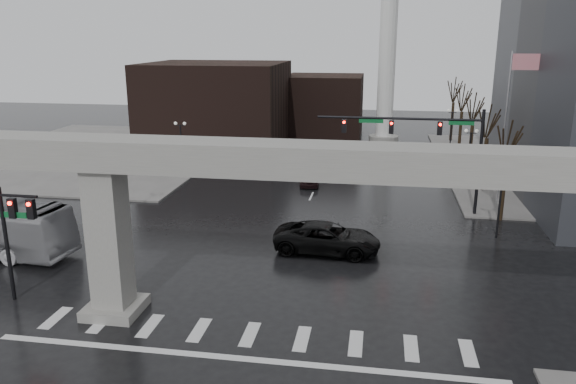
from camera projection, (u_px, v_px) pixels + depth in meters
name	position (u px, v px, depth m)	size (l,w,h in m)	color
ground	(255.00, 324.00, 26.49)	(160.00, 160.00, 0.00)	black
sidewalk_nw	(103.00, 152.00, 64.71)	(28.00, 36.00, 0.15)	slate
elevated_guideway	(281.00, 184.00, 24.43)	(48.00, 2.60, 8.70)	#97958F
building_far_left	(216.00, 105.00, 67.22)	(16.00, 14.00, 10.00)	black
building_far_mid	(324.00, 106.00, 75.13)	(10.00, 10.00, 8.00)	black
smokestack	(388.00, 33.00, 65.66)	(3.60, 3.60, 30.00)	white
signal_mast_arm	(428.00, 138.00, 41.38)	(12.12, 0.43, 8.00)	black
signal_left_pole	(14.00, 225.00, 27.77)	(2.30, 0.30, 6.00)	black
flagpole_assembly	(510.00, 111.00, 42.99)	(2.06, 0.12, 12.00)	silver
lamp_right_0	(501.00, 188.00, 36.76)	(1.22, 0.32, 5.11)	black
lamp_right_1	(470.00, 147.00, 50.06)	(1.22, 0.32, 5.11)	black
lamp_right_2	(452.00, 124.00, 63.36)	(1.22, 0.32, 5.11)	black
lamp_left_0	(115.00, 172.00, 40.95)	(1.22, 0.32, 5.11)	black
lamp_left_1	(181.00, 139.00, 54.25)	(1.22, 0.32, 5.11)	black
lamp_left_2	(221.00, 118.00, 67.55)	(1.22, 0.32, 5.11)	black
tree_right_0	(504.00, 183.00, 40.60)	(1.09, 1.58, 7.50)	black
tree_right_1	(485.00, 159.00, 48.18)	(1.09, 1.61, 7.67)	black
tree_right_2	(471.00, 142.00, 55.77)	(1.10, 1.63, 7.85)	black
tree_right_3	(461.00, 128.00, 63.35)	(1.11, 1.66, 8.02)	black
tree_right_4	(452.00, 118.00, 70.94)	(1.12, 1.69, 8.19)	black
pickup_truck	(327.00, 238.00, 35.01)	(3.05, 6.60, 1.84)	black
far_car	(309.00, 177.00, 50.92)	(1.69, 4.21, 1.43)	black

